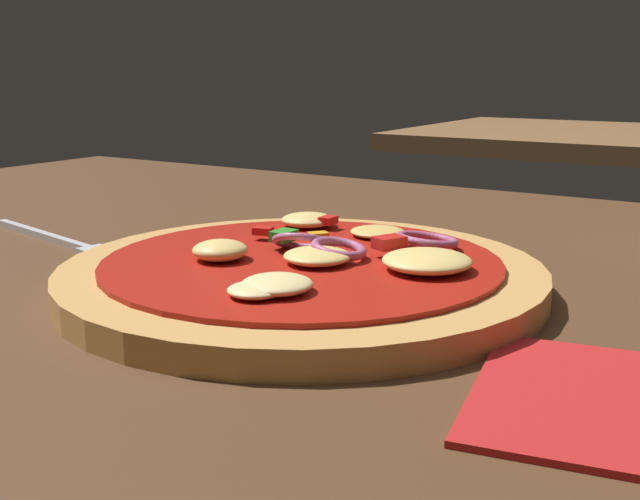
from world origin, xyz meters
The scene contains 5 objects.
dining_table centered at (0.00, 0.00, 0.02)m, with size 1.25×0.92×0.03m.
pizza centered at (0.01, 0.04, 0.04)m, with size 0.28×0.28×0.03m.
fork centered at (-0.20, 0.04, 0.04)m, with size 0.19×0.05×0.01m.
napkin centered at (0.20, -0.03, 0.04)m, with size 0.13×0.14×0.00m.
background_table centered at (-0.17, 1.31, 0.02)m, with size 0.60×0.59×0.03m.
Camera 1 is at (0.25, -0.33, 0.16)m, focal length 43.63 mm.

